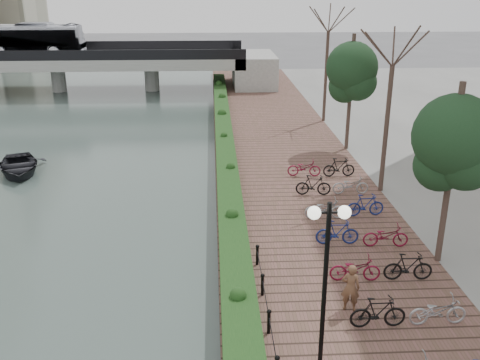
{
  "coord_description": "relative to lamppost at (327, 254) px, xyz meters",
  "views": [
    {
      "loc": [
        -0.1,
        -7.86,
        9.99
      ],
      "look_at": [
        1.03,
        13.72,
        2.0
      ],
      "focal_mm": 40.0,
      "sensor_mm": 36.0,
      "label": 1
    }
  ],
  "objects": [
    {
      "name": "promenade",
      "position": [
        1.47,
        14.26,
        -3.71
      ],
      "size": [
        8.0,
        75.0,
        0.5
      ],
      "primitive_type": "cube",
      "color": "brown",
      "rests_on": "ground"
    },
    {
      "name": "hedge",
      "position": [
        -1.93,
        16.76,
        -3.16
      ],
      "size": [
        1.1,
        56.0,
        0.6
      ],
      "primitive_type": "cube",
      "color": "#173814",
      "rests_on": "promenade"
    },
    {
      "name": "lamppost",
      "position": [
        0.0,
        0.0,
        0.0
      ],
      "size": [
        1.02,
        0.32,
        4.8
      ],
      "color": "black",
      "rests_on": "promenade"
    },
    {
      "name": "street_trees",
      "position": [
        5.47,
        9.45,
        -0.28
      ],
      "size": [
        3.2,
        37.12,
        6.8
      ],
      "color": "#362820",
      "rests_on": "promenade"
    },
    {
      "name": "boat",
      "position": [
        -13.46,
        17.51,
        -3.49
      ],
      "size": [
        4.36,
        5.13,
        0.9
      ],
      "primitive_type": "imported",
      "rotation": [
        0.0,
        0.0,
        0.34
      ],
      "color": "black",
      "rests_on": "river_water"
    },
    {
      "name": "bicycle_parking",
      "position": [
        2.96,
        7.05,
        -2.99
      ],
      "size": [
        2.4,
        17.32,
        1.0
      ],
      "color": "#9F9FA4",
      "rests_on": "promenade"
    },
    {
      "name": "bridge",
      "position": [
        -18.09,
        41.76,
        -0.59
      ],
      "size": [
        36.0,
        10.77,
        6.5
      ],
      "color": "gray",
      "rests_on": "ground"
    },
    {
      "name": "pedestrian",
      "position": [
        1.47,
        2.81,
        -2.68
      ],
      "size": [
        0.65,
        0.51,
        1.56
      ],
      "primitive_type": "imported",
      "rotation": [
        0.0,
        0.0,
        2.87
      ],
      "color": "brown",
      "rests_on": "promenade"
    }
  ]
}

